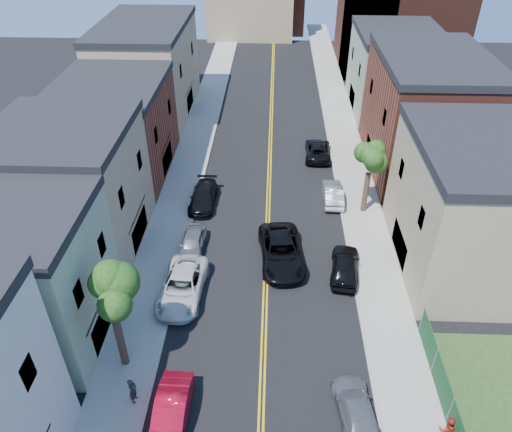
# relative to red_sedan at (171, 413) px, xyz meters

# --- Properties ---
(sidewalk_left) EXTENTS (3.20, 100.00, 0.15)m
(sidewalk_left) POSITION_rel_red_sedan_xyz_m (-3.33, 29.47, -0.70)
(sidewalk_left) COLOR gray
(sidewalk_left) RESTS_ON ground
(sidewalk_right) EXTENTS (3.20, 100.00, 0.15)m
(sidewalk_right) POSITION_rel_red_sedan_xyz_m (12.47, 29.47, -0.70)
(sidewalk_right) COLOR gray
(sidewalk_right) RESTS_ON ground
(curb_left) EXTENTS (0.30, 100.00, 0.15)m
(curb_left) POSITION_rel_red_sedan_xyz_m (-1.58, 29.47, -0.70)
(curb_left) COLOR gray
(curb_left) RESTS_ON ground
(curb_right) EXTENTS (0.30, 100.00, 0.15)m
(curb_right) POSITION_rel_red_sedan_xyz_m (10.72, 29.47, -0.70)
(curb_right) COLOR gray
(curb_right) RESTS_ON ground
(bldg_left_palegrn) EXTENTS (9.00, 8.00, 8.50)m
(bldg_left_palegrn) POSITION_rel_red_sedan_xyz_m (-9.43, 5.47, 3.48)
(bldg_left_palegrn) COLOR gray
(bldg_left_palegrn) RESTS_ON ground
(bldg_left_tan_near) EXTENTS (9.00, 10.00, 9.00)m
(bldg_left_tan_near) POSITION_rel_red_sedan_xyz_m (-9.43, 14.47, 3.73)
(bldg_left_tan_near) COLOR #998466
(bldg_left_tan_near) RESTS_ON ground
(bldg_left_brick) EXTENTS (9.00, 12.00, 8.00)m
(bldg_left_brick) POSITION_rel_red_sedan_xyz_m (-9.43, 25.47, 3.23)
(bldg_left_brick) COLOR brown
(bldg_left_brick) RESTS_ON ground
(bldg_left_tan_far) EXTENTS (9.00, 16.00, 9.50)m
(bldg_left_tan_far) POSITION_rel_red_sedan_xyz_m (-9.43, 39.47, 3.98)
(bldg_left_tan_far) COLOR #998466
(bldg_left_tan_far) RESTS_ON ground
(bldg_right_tan) EXTENTS (9.00, 12.00, 9.00)m
(bldg_right_tan) POSITION_rel_red_sedan_xyz_m (18.57, 13.47, 3.73)
(bldg_right_tan) COLOR #998466
(bldg_right_tan) RESTS_ON ground
(bldg_right_brick) EXTENTS (9.00, 14.00, 10.00)m
(bldg_right_brick) POSITION_rel_red_sedan_xyz_m (18.57, 27.47, 4.23)
(bldg_right_brick) COLOR brown
(bldg_right_brick) RESTS_ON ground
(bldg_right_palegrn) EXTENTS (9.00, 12.00, 8.50)m
(bldg_right_palegrn) POSITION_rel_red_sedan_xyz_m (18.57, 41.47, 3.48)
(bldg_right_palegrn) COLOR gray
(bldg_right_palegrn) RESTS_ON ground
(church) EXTENTS (16.20, 14.20, 22.60)m
(church) POSITION_rel_red_sedan_xyz_m (20.91, 56.54, 6.47)
(church) COLOR #4C2319
(church) RESTS_ON ground
(backdrop_center) EXTENTS (10.00, 8.00, 10.00)m
(backdrop_center) POSITION_rel_red_sedan_xyz_m (4.57, 75.47, 4.23)
(backdrop_center) COLOR brown
(backdrop_center) RESTS_ON ground
(tree_left_mid) EXTENTS (5.20, 5.20, 9.29)m
(tree_left_mid) POSITION_rel_red_sedan_xyz_m (-3.31, 3.48, 5.81)
(tree_left_mid) COLOR #332119
(tree_left_mid) RESTS_ON sidewalk_left
(tree_right_far) EXTENTS (4.40, 4.40, 8.03)m
(tree_right_far) POSITION_rel_red_sedan_xyz_m (12.49, 19.48, 4.99)
(tree_right_far) COLOR #332119
(tree_right_far) RESTS_ON sidewalk_right
(red_sedan) EXTENTS (1.72, 4.71, 1.54)m
(red_sedan) POSITION_rel_red_sedan_xyz_m (0.00, 0.00, 0.00)
(red_sedan) COLOR #AE0B23
(red_sedan) RESTS_ON ground
(white_pickup) EXTENTS (3.07, 6.09, 1.65)m
(white_pickup) POSITION_rel_red_sedan_xyz_m (-0.93, 9.12, 0.05)
(white_pickup) COLOR silver
(white_pickup) RESTS_ON ground
(grey_car_left) EXTENTS (1.80, 4.28, 1.44)m
(grey_car_left) POSITION_rel_red_sedan_xyz_m (-0.93, 13.81, -0.05)
(grey_car_left) COLOR slate
(grey_car_left) RESTS_ON ground
(black_car_left) EXTENTS (2.21, 5.10, 1.46)m
(black_car_left) POSITION_rel_red_sedan_xyz_m (-0.93, 20.05, -0.04)
(black_car_left) COLOR black
(black_car_left) RESTS_ON ground
(grey_car_right) EXTENTS (2.42, 4.75, 1.32)m
(grey_car_right) POSITION_rel_red_sedan_xyz_m (9.43, 0.63, -0.11)
(grey_car_right) COLOR #5C5D63
(grey_car_right) RESTS_ON ground
(black_car_right) EXTENTS (2.54, 4.94, 1.61)m
(black_car_right) POSITION_rel_red_sedan_xyz_m (10.07, 11.66, 0.03)
(black_car_right) COLOR black
(black_car_right) RESTS_ON ground
(silver_car_right) EXTENTS (1.59, 4.46, 1.47)m
(silver_car_right) POSITION_rel_red_sedan_xyz_m (10.07, 21.03, -0.04)
(silver_car_right) COLOR #B2B6BA
(silver_car_right) RESTS_ON ground
(dark_car_right_far) EXTENTS (2.60, 5.25, 1.43)m
(dark_car_right_far) POSITION_rel_red_sedan_xyz_m (9.28, 28.94, -0.05)
(dark_car_right_far) COLOR black
(dark_car_right_far) RESTS_ON ground
(black_suv_lane) EXTENTS (3.61, 6.69, 1.78)m
(black_suv_lane) POSITION_rel_red_sedan_xyz_m (5.63, 12.89, 0.12)
(black_suv_lane) COLOR black
(black_suv_lane) RESTS_ON ground
(pedestrian_left) EXTENTS (0.45, 0.64, 1.67)m
(pedestrian_left) POSITION_rel_red_sedan_xyz_m (-2.20, 1.05, 0.21)
(pedestrian_left) COLOR #222228
(pedestrian_left) RESTS_ON sidewalk_left
(pedestrian_right) EXTENTS (0.98, 0.84, 1.73)m
(pedestrian_right) POSITION_rel_red_sedan_xyz_m (13.67, -0.50, 0.25)
(pedestrian_right) COLOR #A62819
(pedestrian_right) RESTS_ON sidewalk_right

